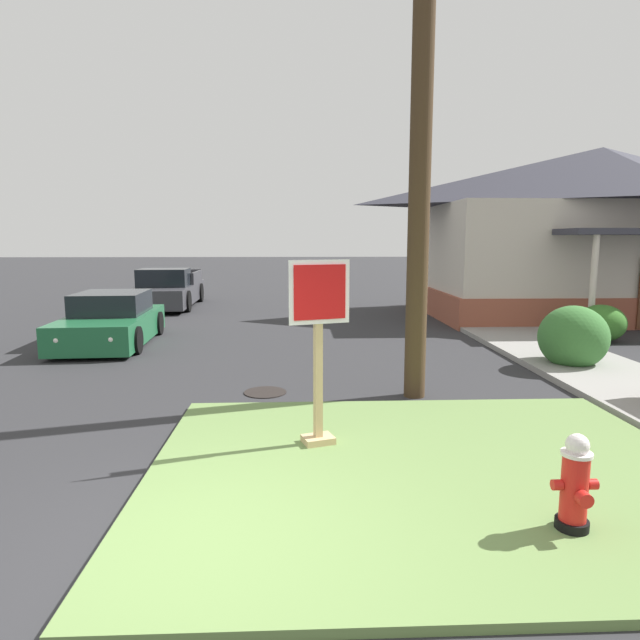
{
  "coord_description": "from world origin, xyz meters",
  "views": [
    {
      "loc": [
        0.86,
        -4.03,
        2.49
      ],
      "look_at": [
        1.23,
        4.76,
        1.19
      ],
      "focal_mm": 30.12,
      "sensor_mm": 36.0,
      "label": 1
    }
  ],
  "objects_px": {
    "parked_sedan_green": "(111,322)",
    "utility_pole": "(423,60)",
    "stop_sign": "(319,356)",
    "manhole_cover": "(265,392)",
    "pickup_truck_charcoal": "(168,291)",
    "fire_hydrant": "(575,485)"
  },
  "relations": [
    {
      "from": "parked_sedan_green",
      "to": "utility_pole",
      "type": "bearing_deg",
      "value": -36.45
    },
    {
      "from": "stop_sign",
      "to": "manhole_cover",
      "type": "height_order",
      "value": "stop_sign"
    },
    {
      "from": "stop_sign",
      "to": "pickup_truck_charcoal",
      "type": "height_order",
      "value": "stop_sign"
    },
    {
      "from": "parked_sedan_green",
      "to": "pickup_truck_charcoal",
      "type": "xyz_separation_m",
      "value": [
        -0.37,
        7.35,
        0.08
      ]
    },
    {
      "from": "utility_pole",
      "to": "manhole_cover",
      "type": "bearing_deg",
      "value": 173.14
    },
    {
      "from": "utility_pole",
      "to": "fire_hydrant",
      "type": "bearing_deg",
      "value": -84.17
    },
    {
      "from": "manhole_cover",
      "to": "parked_sedan_green",
      "type": "height_order",
      "value": "parked_sedan_green"
    },
    {
      "from": "parked_sedan_green",
      "to": "stop_sign",
      "type": "bearing_deg",
      "value": -55.38
    },
    {
      "from": "stop_sign",
      "to": "pickup_truck_charcoal",
      "type": "xyz_separation_m",
      "value": [
        -5.13,
        14.26,
        -0.54
      ]
    },
    {
      "from": "fire_hydrant",
      "to": "stop_sign",
      "type": "relative_size",
      "value": 0.38
    },
    {
      "from": "manhole_cover",
      "to": "utility_pole",
      "type": "xyz_separation_m",
      "value": [
        2.42,
        -0.29,
        5.12
      ]
    },
    {
      "from": "manhole_cover",
      "to": "pickup_truck_charcoal",
      "type": "distance_m",
      "value": 12.58
    },
    {
      "from": "fire_hydrant",
      "to": "manhole_cover",
      "type": "xyz_separation_m",
      "value": [
        -2.85,
        4.49,
        -0.46
      ]
    },
    {
      "from": "parked_sedan_green",
      "to": "utility_pole",
      "type": "distance_m",
      "value": 9.19
    },
    {
      "from": "stop_sign",
      "to": "manhole_cover",
      "type": "xyz_separation_m",
      "value": [
        -0.79,
        2.47,
        -1.15
      ]
    },
    {
      "from": "stop_sign",
      "to": "manhole_cover",
      "type": "bearing_deg",
      "value": 107.68
    },
    {
      "from": "stop_sign",
      "to": "utility_pole",
      "type": "bearing_deg",
      "value": 53.13
    },
    {
      "from": "stop_sign",
      "to": "parked_sedan_green",
      "type": "xyz_separation_m",
      "value": [
        -4.77,
        6.91,
        -0.61
      ]
    },
    {
      "from": "pickup_truck_charcoal",
      "to": "parked_sedan_green",
      "type": "bearing_deg",
      "value": -87.15
    },
    {
      "from": "manhole_cover",
      "to": "utility_pole",
      "type": "height_order",
      "value": "utility_pole"
    },
    {
      "from": "pickup_truck_charcoal",
      "to": "utility_pole",
      "type": "height_order",
      "value": "utility_pole"
    },
    {
      "from": "utility_pole",
      "to": "parked_sedan_green",
      "type": "bearing_deg",
      "value": 143.55
    }
  ]
}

